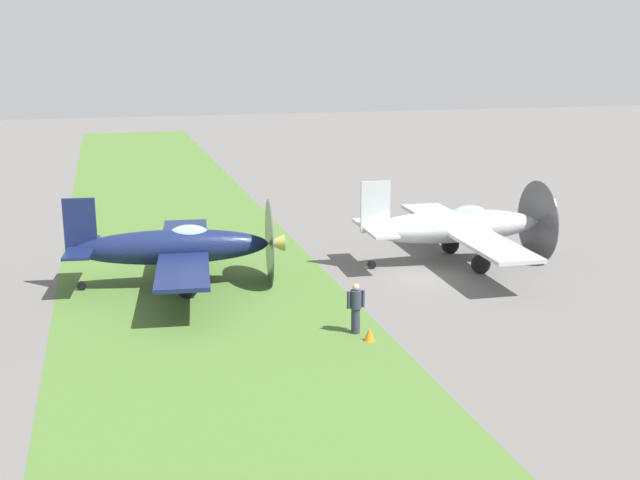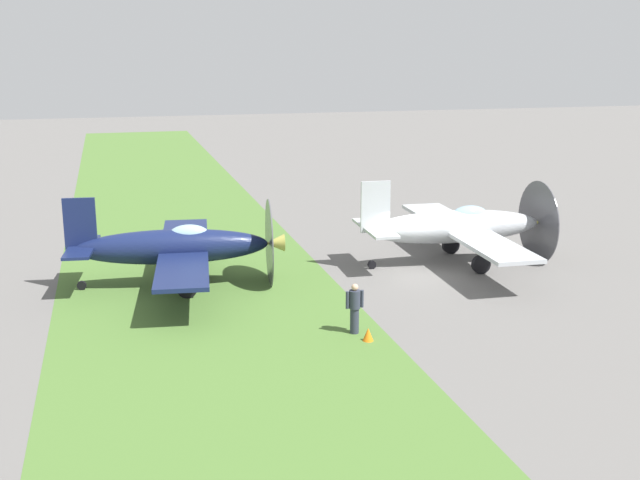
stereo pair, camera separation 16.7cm
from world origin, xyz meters
TOP-DOWN VIEW (x-y plane):
  - ground_plane at (0.00, 0.00)m, footprint 160.00×160.00m
  - grass_verge at (0.00, -9.20)m, footprint 120.00×11.00m
  - airplane_lead at (-0.63, 2.26)m, footprint 11.26×8.93m
  - airplane_wingman at (-0.50, -9.97)m, footprint 10.93×8.67m
  - ground_crew_chief at (6.47, -4.74)m, footprint 0.38×0.63m
  - runway_marker_cone at (7.27, -4.52)m, footprint 0.36×0.36m

SIDE VIEW (x-z plane):
  - ground_plane at x=0.00m, z-range 0.00..0.00m
  - grass_verge at x=0.00m, z-range 0.00..0.01m
  - runway_marker_cone at x=7.27m, z-range 0.00..0.44m
  - ground_crew_chief at x=6.47m, z-range 0.05..1.78m
  - airplane_wingman at x=-0.50m, z-range -0.32..3.56m
  - airplane_lead at x=-0.63m, z-range -0.33..3.69m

